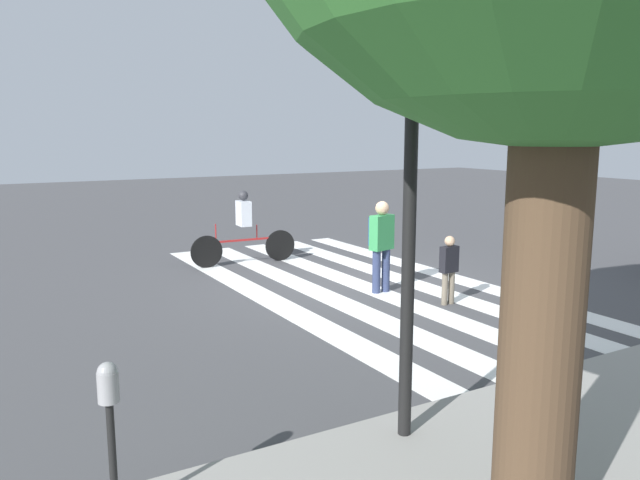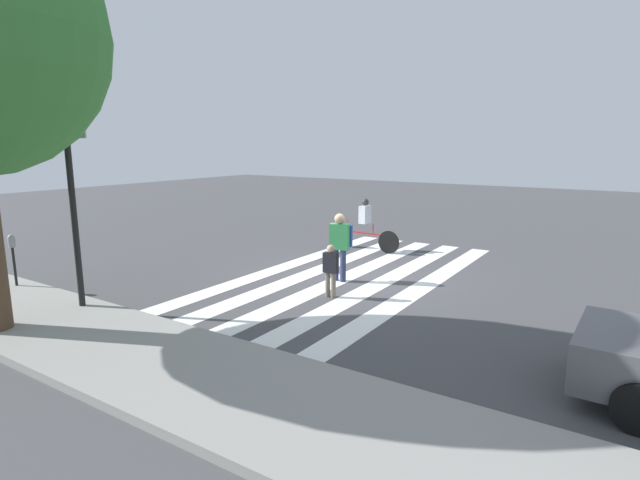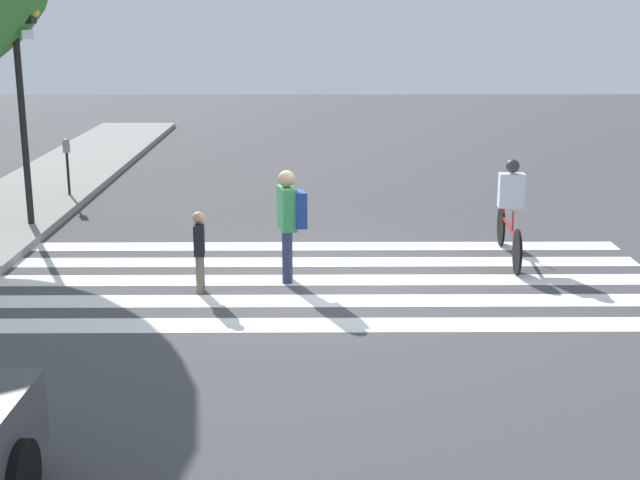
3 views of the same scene
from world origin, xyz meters
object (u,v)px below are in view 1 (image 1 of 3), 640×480
object	(u,v)px
pedestrian_adult_tall_backpack	(381,239)
cyclist_far_lane	(244,226)
parking_meter	(109,408)
pedestrian_adult_blue_shirt	(449,266)
traffic_light	(404,83)

from	to	relation	value
pedestrian_adult_tall_backpack	cyclist_far_lane	bearing A→B (deg)	-85.20
parking_meter	pedestrian_adult_blue_shirt	size ratio (longest dim) A/B	1.12
parking_meter	cyclist_far_lane	bearing A→B (deg)	-118.81
traffic_light	pedestrian_adult_blue_shirt	bearing A→B (deg)	-136.99
pedestrian_adult_tall_backpack	cyclist_far_lane	size ratio (longest dim) A/B	0.69
parking_meter	pedestrian_adult_blue_shirt	bearing A→B (deg)	-150.56
cyclist_far_lane	pedestrian_adult_tall_backpack	bearing A→B (deg)	112.20
parking_meter	pedestrian_adult_blue_shirt	xyz separation A→B (m)	(-6.30, -3.55, -0.32)
traffic_light	cyclist_far_lane	xyz separation A→B (m)	(-1.99, -8.24, -2.45)
pedestrian_adult_blue_shirt	cyclist_far_lane	distance (m)	5.10
pedestrian_adult_tall_backpack	pedestrian_adult_blue_shirt	bearing A→B (deg)	97.76
pedestrian_adult_tall_backpack	pedestrian_adult_blue_shirt	distance (m)	1.41
pedestrian_adult_blue_shirt	pedestrian_adult_tall_backpack	bearing A→B (deg)	-73.20
pedestrian_adult_blue_shirt	cyclist_far_lane	bearing A→B (deg)	-75.36
traffic_light	pedestrian_adult_tall_backpack	world-z (taller)	traffic_light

